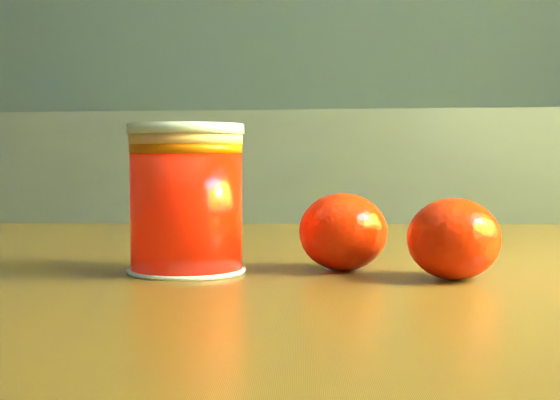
# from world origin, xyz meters

# --- Properties ---
(kitchen_counter) EXTENTS (3.15, 0.60, 0.90)m
(kitchen_counter) POSITION_xyz_m (0.00, 1.45, 0.45)
(kitchen_counter) COLOR #4F5155
(kitchen_counter) RESTS_ON ground
(table) EXTENTS (1.04, 0.78, 0.73)m
(table) POSITION_xyz_m (0.82, 0.18, 0.63)
(table) COLOR brown
(table) RESTS_ON ground
(juice_glass) EXTENTS (0.08, 0.08, 0.10)m
(juice_glass) POSITION_xyz_m (0.63, 0.11, 0.77)
(juice_glass) COLOR red
(juice_glass) RESTS_ON table
(orange_front) EXTENTS (0.07, 0.07, 0.05)m
(orange_front) POSITION_xyz_m (0.73, 0.13, 0.75)
(orange_front) COLOR red
(orange_front) RESTS_ON table
(orange_back) EXTENTS (0.06, 0.06, 0.05)m
(orange_back) POSITION_xyz_m (0.80, 0.10, 0.75)
(orange_back) COLOR red
(orange_back) RESTS_ON table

